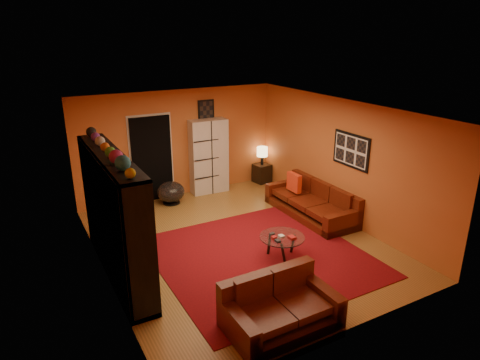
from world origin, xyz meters
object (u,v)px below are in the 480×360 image
entertainment_unit (115,216)px  storage_cabinet (209,156)px  sofa (314,202)px  bowl_chair (171,192)px  loveseat (278,306)px  side_table (262,173)px  tv (117,216)px  coffee_table (282,239)px  table_lamp (262,152)px

entertainment_unit → storage_cabinet: entertainment_unit is taller
sofa → bowl_chair: size_ratio=3.57×
loveseat → bowl_chair: 4.92m
sofa → side_table: 2.40m
storage_cabinet → side_table: storage_cabinet is taller
entertainment_unit → loveseat: bearing=-56.3°
loveseat → storage_cabinet: (1.37, 5.22, 0.65)m
entertainment_unit → tv: size_ratio=3.08×
entertainment_unit → bowl_chair: size_ratio=4.63×
tv → storage_cabinet: storage_cabinet is taller
entertainment_unit → loveseat: 3.00m
entertainment_unit → coffee_table: (2.71, -0.89, -0.68)m
sofa → table_lamp: 2.46m
loveseat → table_lamp: 5.96m
loveseat → sofa: bearing=-45.6°
tv → sofa: 4.43m
side_table → table_lamp: bearing=-90.0°
coffee_table → bowl_chair: bearing=104.3°
bowl_chair → table_lamp: 2.75m
sofa → loveseat: (-2.80, -2.77, 0.00)m
tv → storage_cabinet: 3.99m
bowl_chair → side_table: bearing=5.3°
tv → loveseat: 3.03m
bowl_chair → table_lamp: bearing=5.3°
storage_cabinet → loveseat: bearing=-101.6°
tv → entertainment_unit: bearing=149.5°
coffee_table → storage_cabinet: 3.75m
sofa → storage_cabinet: storage_cabinet is taller
entertainment_unit → storage_cabinet: size_ratio=1.61×
side_table → tv: bearing=-149.2°
sofa → bowl_chair: sofa is taller
entertainment_unit → sofa: entertainment_unit is taller
entertainment_unit → table_lamp: entertainment_unit is taller
entertainment_unit → storage_cabinet: bearing=43.2°
loveseat → side_table: size_ratio=3.11×
entertainment_unit → coffee_table: entertainment_unit is taller
storage_cabinet → side_table: (1.55, -0.05, -0.68)m
loveseat → bowl_chair: (0.23, 4.92, 0.00)m
sofa → loveseat: size_ratio=1.49×
bowl_chair → tv: bearing=-126.6°
side_table → table_lamp: size_ratio=1.04×
tv → bowl_chair: size_ratio=1.50×
entertainment_unit → side_table: bearing=31.3°
sofa → side_table: size_ratio=4.63×
entertainment_unit → side_table: entertainment_unit is taller
storage_cabinet → sofa: bearing=-56.5°
tv → coffee_table: size_ratio=1.20×
coffee_table → table_lamp: bearing=63.5°
tv → coffee_table: tv is taller
loveseat → storage_cabinet: 5.43m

